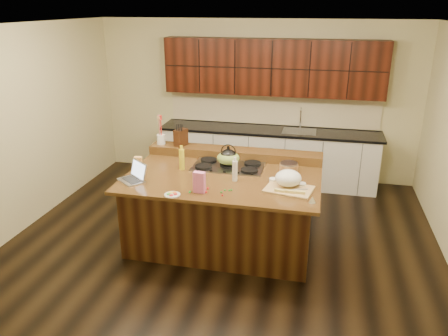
# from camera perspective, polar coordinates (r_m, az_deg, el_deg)

# --- Properties ---
(room) EXTENTS (5.52, 5.02, 2.72)m
(room) POSITION_cam_1_polar(r_m,az_deg,el_deg) (5.29, -0.12, 3.36)
(room) COLOR black
(room) RESTS_ON ground
(island) EXTENTS (2.40, 1.60, 0.92)m
(island) POSITION_cam_1_polar(r_m,az_deg,el_deg) (5.61, -0.11, -5.30)
(island) COLOR black
(island) RESTS_ON ground
(back_ledge) EXTENTS (2.40, 0.30, 0.12)m
(back_ledge) POSITION_cam_1_polar(r_m,az_deg,el_deg) (6.05, 1.37, 1.94)
(back_ledge) COLOR black
(back_ledge) RESTS_ON island
(cooktop) EXTENTS (0.92, 0.52, 0.05)m
(cooktop) POSITION_cam_1_polar(r_m,az_deg,el_deg) (5.70, 0.56, 0.26)
(cooktop) COLOR gray
(cooktop) RESTS_ON island
(back_counter) EXTENTS (3.70, 0.66, 2.40)m
(back_counter) POSITION_cam_1_polar(r_m,az_deg,el_deg) (7.45, 6.01, 5.47)
(back_counter) COLOR silver
(back_counter) RESTS_ON ground
(kettle) EXTENTS (0.28, 0.28, 0.20)m
(kettle) POSITION_cam_1_polar(r_m,az_deg,el_deg) (5.65, 0.56, 1.49)
(kettle) COLOR black
(kettle) RESTS_ON cooktop
(green_bowl) EXTENTS (0.31, 0.31, 0.16)m
(green_bowl) POSITION_cam_1_polar(r_m,az_deg,el_deg) (5.66, 0.56, 1.31)
(green_bowl) COLOR olive
(green_bowl) RESTS_ON cooktop
(laptop) EXTENTS (0.41, 0.40, 0.22)m
(laptop) POSITION_cam_1_polar(r_m,az_deg,el_deg) (5.37, -11.61, -0.96)
(laptop) COLOR #B7B7BC
(laptop) RESTS_ON island
(oil_bottle) EXTENTS (0.09, 0.09, 0.27)m
(oil_bottle) POSITION_cam_1_polar(r_m,az_deg,el_deg) (5.61, -5.54, 1.12)
(oil_bottle) COLOR gold
(oil_bottle) RESTS_ON island
(vinegar_bottle) EXTENTS (0.07, 0.07, 0.25)m
(vinegar_bottle) POSITION_cam_1_polar(r_m,az_deg,el_deg) (5.23, 1.43, -0.38)
(vinegar_bottle) COLOR silver
(vinegar_bottle) RESTS_ON island
(wooden_tray) EXTENTS (0.59, 0.47, 0.21)m
(wooden_tray) POSITION_cam_1_polar(r_m,az_deg,el_deg) (5.08, 8.41, -1.64)
(wooden_tray) COLOR tan
(wooden_tray) RESTS_ON island
(ramekin_a) EXTENTS (0.11, 0.11, 0.04)m
(ramekin_a) POSITION_cam_1_polar(r_m,az_deg,el_deg) (5.17, 10.11, -2.19)
(ramekin_a) COLOR white
(ramekin_a) RESTS_ON island
(ramekin_b) EXTENTS (0.12, 0.12, 0.04)m
(ramekin_b) POSITION_cam_1_polar(r_m,az_deg,el_deg) (5.44, 7.95, -0.90)
(ramekin_b) COLOR white
(ramekin_b) RESTS_ON island
(ramekin_c) EXTENTS (0.12, 0.12, 0.04)m
(ramekin_c) POSITION_cam_1_polar(r_m,az_deg,el_deg) (5.26, 6.48, -1.59)
(ramekin_c) COLOR white
(ramekin_c) RESTS_ON island
(strainer_bowl) EXTENTS (0.28, 0.28, 0.09)m
(strainer_bowl) POSITION_cam_1_polar(r_m,az_deg,el_deg) (5.62, 8.46, 0.07)
(strainer_bowl) COLOR #996B3F
(strainer_bowl) RESTS_ON island
(kitchen_timer) EXTENTS (0.08, 0.08, 0.07)m
(kitchen_timer) POSITION_cam_1_polar(r_m,az_deg,el_deg) (4.79, 11.44, -4.05)
(kitchen_timer) COLOR silver
(kitchen_timer) RESTS_ON island
(pink_bag) EXTENTS (0.14, 0.08, 0.24)m
(pink_bag) POSITION_cam_1_polar(r_m,az_deg,el_deg) (4.91, -3.24, -1.88)
(pink_bag) COLOR pink
(pink_bag) RESTS_ON island
(candy_plate) EXTENTS (0.20, 0.20, 0.01)m
(candy_plate) POSITION_cam_1_polar(r_m,az_deg,el_deg) (4.91, -6.78, -3.48)
(candy_plate) COLOR white
(candy_plate) RESTS_ON island
(package_box) EXTENTS (0.11, 0.08, 0.14)m
(package_box) POSITION_cam_1_polar(r_m,az_deg,el_deg) (5.80, -11.16, 0.79)
(package_box) COLOR #E6A351
(package_box) RESTS_ON island
(utensil_crock) EXTENTS (0.14, 0.14, 0.14)m
(utensil_crock) POSITION_cam_1_polar(r_m,az_deg,el_deg) (6.30, -8.22, 3.74)
(utensil_crock) COLOR white
(utensil_crock) RESTS_ON back_ledge
(knife_block) EXTENTS (0.18, 0.22, 0.23)m
(knife_block) POSITION_cam_1_polar(r_m,az_deg,el_deg) (6.19, -5.66, 4.00)
(knife_block) COLOR black
(knife_block) RESTS_ON back_ledge
(gumdrop_0) EXTENTS (0.02, 0.02, 0.02)m
(gumdrop_0) POSITION_cam_1_polar(r_m,az_deg,el_deg) (5.04, -2.11, -2.62)
(gumdrop_0) COLOR red
(gumdrop_0) RESTS_ON island
(gumdrop_1) EXTENTS (0.02, 0.02, 0.02)m
(gumdrop_1) POSITION_cam_1_polar(r_m,az_deg,el_deg) (4.99, 0.97, -2.87)
(gumdrop_1) COLOR #198C26
(gumdrop_1) RESTS_ON island
(gumdrop_2) EXTENTS (0.02, 0.02, 0.02)m
(gumdrop_2) POSITION_cam_1_polar(r_m,az_deg,el_deg) (4.85, -0.21, -3.58)
(gumdrop_2) COLOR red
(gumdrop_2) RESTS_ON island
(gumdrop_3) EXTENTS (0.02, 0.02, 0.02)m
(gumdrop_3) POSITION_cam_1_polar(r_m,az_deg,el_deg) (4.96, -4.47, -3.08)
(gumdrop_3) COLOR #198C26
(gumdrop_3) RESTS_ON island
(gumdrop_4) EXTENTS (0.02, 0.02, 0.02)m
(gumdrop_4) POSITION_cam_1_polar(r_m,az_deg,el_deg) (5.05, -2.14, -2.61)
(gumdrop_4) COLOR red
(gumdrop_4) RESTS_ON island
(gumdrop_5) EXTENTS (0.02, 0.02, 0.02)m
(gumdrop_5) POSITION_cam_1_polar(r_m,az_deg,el_deg) (4.98, 0.70, -2.95)
(gumdrop_5) COLOR #198C26
(gumdrop_5) RESTS_ON island
(gumdrop_6) EXTENTS (0.02, 0.02, 0.02)m
(gumdrop_6) POSITION_cam_1_polar(r_m,az_deg,el_deg) (4.94, -2.32, -3.14)
(gumdrop_6) COLOR red
(gumdrop_6) RESTS_ON island
(gumdrop_7) EXTENTS (0.02, 0.02, 0.02)m
(gumdrop_7) POSITION_cam_1_polar(r_m,az_deg,el_deg) (4.98, 0.13, -2.90)
(gumdrop_7) COLOR #198C26
(gumdrop_7) RESTS_ON island
(gumdrop_8) EXTENTS (0.02, 0.02, 0.02)m
(gumdrop_8) POSITION_cam_1_polar(r_m,az_deg,el_deg) (5.05, -3.17, -2.62)
(gumdrop_8) COLOR red
(gumdrop_8) RESTS_ON island
(gumdrop_9) EXTENTS (0.02, 0.02, 0.02)m
(gumdrop_9) POSITION_cam_1_polar(r_m,az_deg,el_deg) (4.93, -0.36, -3.17)
(gumdrop_9) COLOR #198C26
(gumdrop_9) RESTS_ON island
(gumdrop_10) EXTENTS (0.02, 0.02, 0.02)m
(gumdrop_10) POSITION_cam_1_polar(r_m,az_deg,el_deg) (5.11, -3.39, -2.35)
(gumdrop_10) COLOR red
(gumdrop_10) RESTS_ON island
(gumdrop_11) EXTENTS (0.02, 0.02, 0.02)m
(gumdrop_11) POSITION_cam_1_polar(r_m,az_deg,el_deg) (4.94, -4.52, -3.20)
(gumdrop_11) COLOR #198C26
(gumdrop_11) RESTS_ON island
(gumdrop_12) EXTENTS (0.02, 0.02, 0.02)m
(gumdrop_12) POSITION_cam_1_polar(r_m,az_deg,el_deg) (5.02, -2.14, -2.72)
(gumdrop_12) COLOR red
(gumdrop_12) RESTS_ON island
(gumdrop_13) EXTENTS (0.02, 0.02, 0.02)m
(gumdrop_13) POSITION_cam_1_polar(r_m,az_deg,el_deg) (5.03, -3.84, -2.72)
(gumdrop_13) COLOR #198C26
(gumdrop_13) RESTS_ON island
(gumdrop_14) EXTENTS (0.02, 0.02, 0.02)m
(gumdrop_14) POSITION_cam_1_polar(r_m,az_deg,el_deg) (5.02, -3.88, -2.79)
(gumdrop_14) COLOR red
(gumdrop_14) RESTS_ON island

